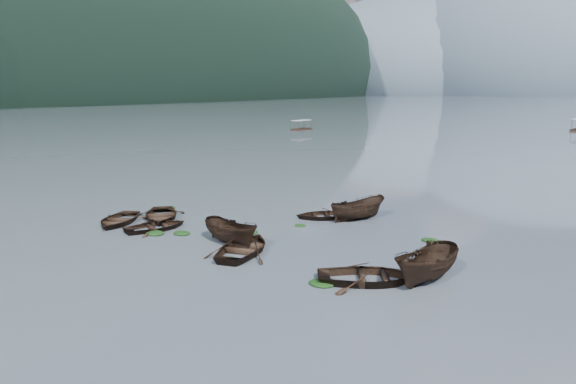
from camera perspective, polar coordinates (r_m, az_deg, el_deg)
The scene contains 21 objects.
ground_plane at distance 26.28m, azimuth -13.79°, elevation -8.74°, with size 2400.00×2400.00×0.00m, color #4A535D.
haze_mtn_a at distance 958.45m, azimuth 14.47°, elevation 10.51°, with size 520.00×520.00×280.00m, color #475666.
haze_mtn_b at distance 920.63m, azimuth 26.63°, elevation 9.66°, with size 520.00×520.00×340.00m, color #475666.
rowboat_0 at distance 36.43m, azimuth -18.34°, elevation -3.33°, with size 3.12×4.38×0.91m, color black.
rowboat_1 at distance 34.16m, azimuth -14.45°, elevation -4.07°, with size 2.86×4.00×0.83m, color black.
rowboat_2 at distance 30.40m, azimuth -6.31°, elevation -5.69°, with size 1.63×4.34×1.68m, color black.
rowboat_3 at distance 28.63m, azimuth -4.88°, elevation -6.75°, with size 3.45×4.84×1.00m, color black.
rowboat_4 at distance 24.69m, azimuth 8.91°, elevation -9.87°, with size 3.40×4.76×0.99m, color black.
rowboat_5 at distance 25.40m, azimuth 15.17°, elevation -9.53°, with size 1.81×4.80×1.86m, color black.
rowboat_6 at distance 36.76m, azimuth -13.96°, elevation -2.95°, with size 3.34×4.68×0.97m, color black.
rowboat_7 at distance 36.10m, azimuth 4.03°, elevation -2.90°, with size 2.89×4.05×0.84m, color black.
rowboat_8 at distance 35.96m, azimuth 7.72°, elevation -3.03°, with size 1.69×4.49×1.73m, color black.
weed_clump_0 at distance 33.11m, azimuth -14.55°, elevation -4.57°, with size 1.22×1.00×0.27m, color black.
weed_clump_1 at distance 32.74m, azimuth -11.72°, elevation -4.61°, with size 1.14×0.91×0.25m, color black.
weed_clump_2 at distance 27.45m, azimuth -6.63°, elevation -7.60°, with size 1.09×0.87×0.24m, color black.
weed_clump_3 at distance 33.94m, azimuth 1.37°, elevation -3.80°, with size 0.79×0.66×0.17m, color black.
weed_clump_4 at distance 24.15m, azimuth 3.76°, elevation -10.25°, with size 1.25×0.99×0.26m, color black.
weed_clump_5 at distance 39.96m, azimuth -12.99°, elevation -1.76°, with size 0.97×0.78×0.21m, color black.
weed_clump_6 at distance 32.46m, azimuth -4.23°, elevation -4.55°, with size 1.10×0.92×0.23m, color black.
weed_clump_7 at distance 31.75m, azimuth 15.51°, elevation -5.30°, with size 1.06×0.85×0.23m, color black.
pontoon_left at distance 114.01m, azimuth 1.50°, elevation 6.92°, with size 2.22×5.32×2.04m, color black, non-canonical shape.
Camera 1 is at (17.65, -17.31, 8.90)m, focal length 32.00 mm.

